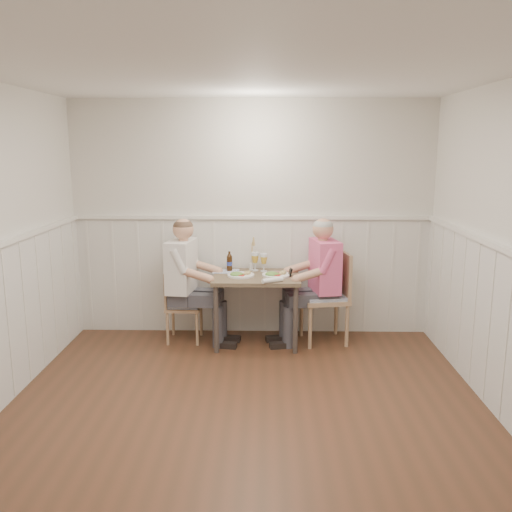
{
  "coord_description": "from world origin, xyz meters",
  "views": [
    {
      "loc": [
        0.16,
        -3.74,
        2.09
      ],
      "look_at": [
        0.05,
        1.64,
        1.0
      ],
      "focal_mm": 38.0,
      "sensor_mm": 36.0,
      "label": 1
    }
  ],
  "objects_px": {
    "beer_bottle": "(229,262)",
    "chair_right": "(330,293)",
    "dining_table": "(256,285)",
    "chair_left": "(180,303)",
    "man_in_pink": "(320,291)",
    "diner_cream": "(186,291)",
    "grass_vase": "(251,255)"
  },
  "relations": [
    {
      "from": "beer_bottle",
      "to": "chair_right",
      "type": "bearing_deg",
      "value": -6.74
    },
    {
      "from": "dining_table",
      "to": "chair_right",
      "type": "bearing_deg",
      "value": 5.11
    },
    {
      "from": "chair_left",
      "to": "man_in_pink",
      "type": "relative_size",
      "value": 0.57
    },
    {
      "from": "chair_right",
      "to": "diner_cream",
      "type": "relative_size",
      "value": 0.72
    },
    {
      "from": "chair_left",
      "to": "dining_table",
      "type": "bearing_deg",
      "value": -4.54
    },
    {
      "from": "diner_cream",
      "to": "dining_table",
      "type": "bearing_deg",
      "value": -0.43
    },
    {
      "from": "beer_bottle",
      "to": "grass_vase",
      "type": "bearing_deg",
      "value": 11.17
    },
    {
      "from": "man_in_pink",
      "to": "beer_bottle",
      "type": "xyz_separation_m",
      "value": [
        -0.98,
        0.17,
        0.27
      ]
    },
    {
      "from": "beer_bottle",
      "to": "grass_vase",
      "type": "relative_size",
      "value": 0.56
    },
    {
      "from": "chair_right",
      "to": "chair_left",
      "type": "relative_size",
      "value": 1.26
    },
    {
      "from": "chair_left",
      "to": "diner_cream",
      "type": "height_order",
      "value": "diner_cream"
    },
    {
      "from": "chair_right",
      "to": "grass_vase",
      "type": "xyz_separation_m",
      "value": [
        -0.85,
        0.17,
        0.39
      ]
    },
    {
      "from": "grass_vase",
      "to": "beer_bottle",
      "type": "bearing_deg",
      "value": -168.83
    },
    {
      "from": "dining_table",
      "to": "chair_left",
      "type": "relative_size",
      "value": 1.16
    },
    {
      "from": "dining_table",
      "to": "chair_right",
      "type": "relative_size",
      "value": 0.92
    },
    {
      "from": "beer_bottle",
      "to": "chair_left",
      "type": "bearing_deg",
      "value": -166.09
    },
    {
      "from": "chair_left",
      "to": "diner_cream",
      "type": "xyz_separation_m",
      "value": [
        0.08,
        -0.06,
        0.15
      ]
    },
    {
      "from": "chair_right",
      "to": "grass_vase",
      "type": "height_order",
      "value": "grass_vase"
    },
    {
      "from": "chair_right",
      "to": "beer_bottle",
      "type": "distance_m",
      "value": 1.14
    },
    {
      "from": "chair_left",
      "to": "man_in_pink",
      "type": "distance_m",
      "value": 1.53
    },
    {
      "from": "man_in_pink",
      "to": "grass_vase",
      "type": "bearing_deg",
      "value": 163.87
    },
    {
      "from": "chair_right",
      "to": "beer_bottle",
      "type": "bearing_deg",
      "value": 173.26
    },
    {
      "from": "chair_right",
      "to": "beer_bottle",
      "type": "height_order",
      "value": "chair_right"
    },
    {
      "from": "chair_left",
      "to": "grass_vase",
      "type": "bearing_deg",
      "value": 13.08
    },
    {
      "from": "grass_vase",
      "to": "man_in_pink",
      "type": "bearing_deg",
      "value": -16.13
    },
    {
      "from": "man_in_pink",
      "to": "grass_vase",
      "type": "distance_m",
      "value": 0.85
    },
    {
      "from": "man_in_pink",
      "to": "dining_table",
      "type": "bearing_deg",
      "value": -177.54
    },
    {
      "from": "chair_left",
      "to": "chair_right",
      "type": "bearing_deg",
      "value": 0.15
    },
    {
      "from": "chair_right",
      "to": "grass_vase",
      "type": "bearing_deg",
      "value": 168.43
    },
    {
      "from": "man_in_pink",
      "to": "beer_bottle",
      "type": "relative_size",
      "value": 6.26
    },
    {
      "from": "chair_right",
      "to": "grass_vase",
      "type": "relative_size",
      "value": 2.53
    },
    {
      "from": "man_in_pink",
      "to": "chair_right",
      "type": "bearing_deg",
      "value": 21.17
    }
  ]
}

